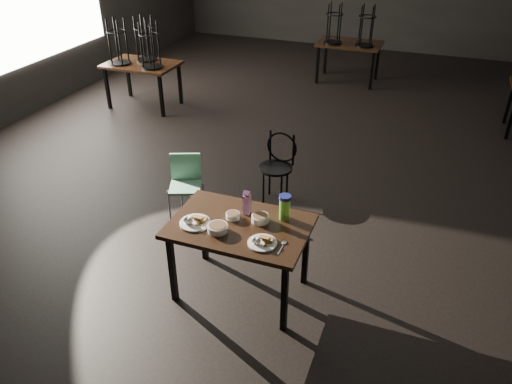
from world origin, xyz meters
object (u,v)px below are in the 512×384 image
at_px(juice_carton, 247,203).
at_px(water_bottle, 285,207).
at_px(main_table, 240,232).
at_px(bentwood_chair, 278,162).
at_px(school_chair, 186,181).

distance_m(juice_carton, water_bottle, 0.34).
xyz_separation_m(main_table, water_bottle, (0.33, 0.22, 0.20)).
xyz_separation_m(bentwood_chair, school_chair, (-0.85, -0.70, -0.05)).
xyz_separation_m(water_bottle, school_chair, (-1.40, 0.77, -0.43)).
distance_m(juice_carton, bentwood_chair, 1.57).
xyz_separation_m(main_table, bentwood_chair, (-0.21, 1.69, -0.18)).
height_order(main_table, juice_carton, juice_carton).
height_order(water_bottle, school_chair, water_bottle).
relative_size(main_table, water_bottle, 5.11).
height_order(bentwood_chair, school_chair, bentwood_chair).
bearing_deg(school_chair, bentwood_chair, 17.61).
bearing_deg(water_bottle, main_table, -146.37).
distance_m(main_table, juice_carton, 0.26).
bearing_deg(main_table, water_bottle, 33.63).
relative_size(main_table, juice_carton, 5.12).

